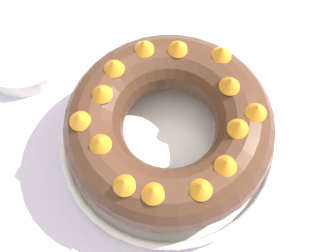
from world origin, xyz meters
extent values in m
plane|color=gray|center=(0.00, 0.00, 0.00)|extent=(8.00, 8.00, 0.00)
cube|color=silver|center=(0.00, 0.00, 0.71)|extent=(1.59, 1.27, 0.03)
cylinder|color=white|center=(-0.03, 0.00, 0.73)|extent=(0.33, 0.33, 0.01)
torus|color=white|center=(-0.03, 0.00, 0.75)|extent=(0.34, 0.34, 0.01)
torus|color=#4C2D1E|center=(-0.03, 0.00, 0.80)|extent=(0.32, 0.32, 0.09)
cone|color=orange|center=(-0.11, 0.06, 0.85)|extent=(0.04, 0.04, 0.02)
cone|color=orange|center=(-0.15, 0.00, 0.85)|extent=(0.04, 0.04, 0.02)
cone|color=orange|center=(-0.14, -0.04, 0.85)|extent=(0.04, 0.04, 0.02)
cone|color=orange|center=(-0.10, -0.09, 0.85)|extent=(0.04, 0.04, 0.02)
cone|color=orange|center=(-0.06, -0.10, 0.85)|extent=(0.04, 0.04, 0.02)
cone|color=orange|center=(0.00, -0.09, 0.85)|extent=(0.04, 0.04, 0.02)
cone|color=orange|center=(0.03, -0.11, 0.85)|extent=(0.04, 0.04, 0.02)
cone|color=orange|center=(0.06, -0.05, 0.85)|extent=(0.04, 0.04, 0.02)
cone|color=orange|center=(0.10, -0.02, 0.85)|extent=(0.04, 0.04, 0.02)
cone|color=orange|center=(0.08, 0.04, 0.85)|extent=(0.04, 0.04, 0.02)
cone|color=orange|center=(0.05, 0.09, 0.85)|extent=(0.04, 0.04, 0.02)
cone|color=orange|center=(0.00, 0.11, 0.85)|extent=(0.04, 0.04, 0.02)
cone|color=orange|center=(-0.05, 0.10, 0.85)|extent=(0.03, 0.03, 0.02)
cone|color=orange|center=(-0.10, 0.10, 0.85)|extent=(0.04, 0.04, 0.02)
cylinder|color=white|center=(0.00, 0.31, 0.74)|extent=(0.16, 0.16, 0.03)
camera|label=1|loc=(-0.29, -0.14, 1.43)|focal=50.00mm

